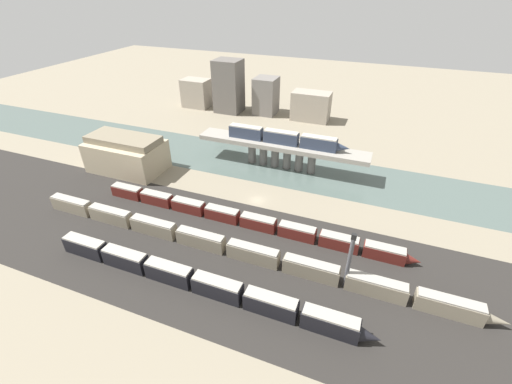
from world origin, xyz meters
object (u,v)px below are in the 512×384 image
(train_yard_near, at_px, (198,282))
(train_yard_mid, at_px, (231,248))
(signal_tower, at_px, (349,262))
(train_on_bridge, at_px, (285,138))
(train_yard_far, at_px, (244,219))
(warehouse_building, at_px, (127,154))

(train_yard_near, height_order, train_yard_mid, train_yard_near)
(train_yard_near, relative_size, signal_tower, 5.06)
(train_yard_near, bearing_deg, train_yard_mid, 80.37)
(train_on_bridge, relative_size, train_yard_mid, 0.36)
(train_yard_far, height_order, warehouse_building, warehouse_building)
(train_yard_mid, bearing_deg, train_on_bridge, 91.91)
(train_on_bridge, bearing_deg, train_yard_far, -90.19)
(train_yard_mid, relative_size, train_yard_far, 1.30)
(train_on_bridge, distance_m, train_yard_mid, 45.94)
(train_yard_far, distance_m, signal_tower, 30.45)
(train_on_bridge, xyz_separation_m, train_yard_mid, (1.50, -45.07, -8.77))
(train_yard_near, relative_size, warehouse_building, 2.94)
(train_yard_far, bearing_deg, train_on_bridge, 89.81)
(warehouse_building, bearing_deg, signal_tower, -18.83)
(train_on_bridge, distance_m, train_yard_far, 34.82)
(train_yard_mid, height_order, warehouse_building, warehouse_building)
(train_on_bridge, bearing_deg, signal_tower, -58.76)
(train_yard_mid, distance_m, signal_tower, 26.47)
(train_yard_mid, distance_m, train_yard_far, 11.56)
(train_yard_near, bearing_deg, train_on_bridge, 89.48)
(warehouse_building, distance_m, signal_tower, 79.47)
(warehouse_building, bearing_deg, train_on_bridge, 22.41)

